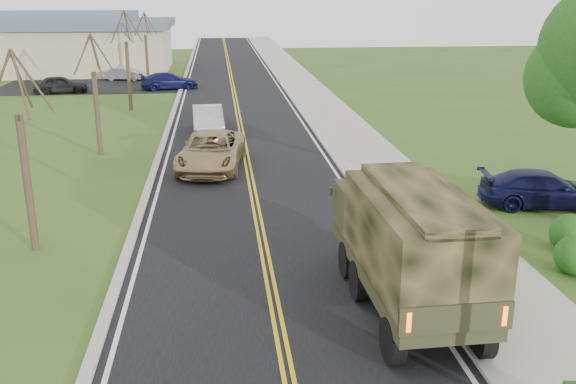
{
  "coord_description": "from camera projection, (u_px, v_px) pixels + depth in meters",
  "views": [
    {
      "loc": [
        -1.26,
        -9.06,
        7.65
      ],
      "look_at": [
        0.76,
        9.3,
        1.8
      ],
      "focal_mm": 40.0,
      "sensor_mm": 36.0,
      "label": 1
    }
  ],
  "objects": [
    {
      "name": "commercial_building",
      "position": [
        62.0,
        43.0,
        61.59
      ],
      "size": [
        25.5,
        21.5,
        5.65
      ],
      "color": "tan",
      "rests_on": "ground"
    },
    {
      "name": "curb_right",
      "position": [
        288.0,
        93.0,
        49.35
      ],
      "size": [
        0.3,
        120.0,
        0.12
      ],
      "primitive_type": "cube",
      "color": "#9E998E",
      "rests_on": "ground"
    },
    {
      "name": "bare_tree_d",
      "position": [
        147.0,
        54.0,
        53.12
      ],
      "size": [
        1.88,
        2.2,
        5.91
      ],
      "color": "#38281C",
      "rests_on": "ground"
    },
    {
      "name": "sidewalk_right",
      "position": [
        311.0,
        92.0,
        49.53
      ],
      "size": [
        3.2,
        120.0,
        0.1
      ],
      "primitive_type": "cube",
      "color": "#9E998E",
      "rests_on": "ground"
    },
    {
      "name": "suv_champagne",
      "position": [
        211.0,
        151.0,
        28.47
      ],
      "size": [
        3.38,
        6.0,
        1.58
      ],
      "primitive_type": "imported",
      "rotation": [
        0.0,
        0.0,
        -0.14
      ],
      "color": "#9B8557",
      "rests_on": "ground"
    },
    {
      "name": "lot_car_navy",
      "position": [
        169.0,
        81.0,
        51.21
      ],
      "size": [
        4.89,
        2.84,
        1.33
      ],
      "primitive_type": "imported",
      "rotation": [
        0.0,
        0.0,
        1.79
      ],
      "color": "#10113E",
      "rests_on": "ground"
    },
    {
      "name": "bare_tree_a",
      "position": [
        25.0,
        167.0,
        18.98
      ],
      "size": [
        1.93,
        2.26,
        6.08
      ],
      "color": "#38281C",
      "rests_on": "ground"
    },
    {
      "name": "sedan_silver",
      "position": [
        208.0,
        120.0,
        35.27
      ],
      "size": [
        1.84,
        4.71,
        1.53
      ],
      "primitive_type": "imported",
      "rotation": [
        0.0,
        0.0,
        0.05
      ],
      "color": "#B5B4B9",
      "rests_on": "ground"
    },
    {
      "name": "road",
      "position": [
        234.0,
        94.0,
        48.93
      ],
      "size": [
        8.0,
        120.0,
        0.01
      ],
      "primitive_type": "cube",
      "color": "black",
      "rests_on": "ground"
    },
    {
      "name": "curb_left",
      "position": [
        179.0,
        95.0,
        48.48
      ],
      "size": [
        0.3,
        120.0,
        0.1
      ],
      "primitive_type": "cube",
      "color": "#9E998E",
      "rests_on": "ground"
    },
    {
      "name": "bare_tree_b",
      "position": [
        96.0,
        104.0,
        30.4
      ],
      "size": [
        1.83,
        2.14,
        5.73
      ],
      "color": "#38281C",
      "rests_on": "ground"
    },
    {
      "name": "lot_car_silver",
      "position": [
        125.0,
        74.0,
        56.33
      ],
      "size": [
        3.71,
        1.84,
        1.17
      ],
      "primitive_type": "imported",
      "rotation": [
        0.0,
        0.0,
        1.4
      ],
      "color": "#B5B5BA",
      "rests_on": "ground"
    },
    {
      "name": "pickup_navy",
      "position": [
        543.0,
        189.0,
        23.48
      ],
      "size": [
        4.81,
        2.58,
        1.33
      ],
      "primitive_type": "imported",
      "rotation": [
        0.0,
        0.0,
        1.41
      ],
      "color": "#0E1033",
      "rests_on": "ground"
    },
    {
      "name": "lot_car_dark",
      "position": [
        61.0,
        84.0,
        49.24
      ],
      "size": [
        4.23,
        2.31,
        1.37
      ],
      "primitive_type": "imported",
      "rotation": [
        0.0,
        0.0,
        1.75
      ],
      "color": "black",
      "rests_on": "ground"
    },
    {
      "name": "bare_tree_c",
      "position": [
        128.0,
        68.0,
        41.68
      ],
      "size": [
        2.04,
        2.39,
        6.42
      ],
      "color": "#38281C",
      "rests_on": "ground"
    },
    {
      "name": "military_truck",
      "position": [
        409.0,
        240.0,
        15.43
      ],
      "size": [
        2.47,
        6.71,
        3.31
      ],
      "rotation": [
        0.0,
        0.0,
        0.02
      ],
      "color": "black",
      "rests_on": "ground"
    }
  ]
}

